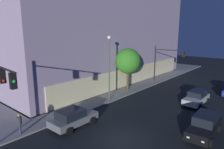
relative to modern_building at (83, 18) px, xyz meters
name	(u,v)px	position (x,y,z in m)	size (l,w,h in m)	color
ground_plane	(121,140)	(-14.55, -20.56, -10.87)	(120.00, 120.00, 0.00)	black
modern_building	(83,18)	(0.00, 0.00, 0.00)	(34.73, 23.29, 21.89)	#4C4C51
traffic_light_far_corner	(165,58)	(4.31, -14.87, -6.75)	(0.57, 5.51, 5.93)	black
street_lamp_sidewalk	(109,60)	(-8.10, -13.66, -5.84)	(0.44, 0.44, 7.74)	#515151
sidewalk_tree	(128,61)	(-3.22, -12.88, -6.56)	(3.57, 3.57, 5.96)	#4B3D1E
pedestrian_waiting	(20,122)	(-19.29, -13.81, -9.69)	(0.36, 0.36, 1.74)	#2D3851
car_grey	(73,118)	(-15.45, -15.77, -10.03)	(4.35, 2.26, 1.62)	slate
car_black	(205,125)	(-9.59, -25.21, -9.95)	(4.66, 2.09, 1.79)	black
car_silver	(196,98)	(-2.56, -22.27, -10.03)	(4.31, 2.04, 1.62)	#B7BABF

